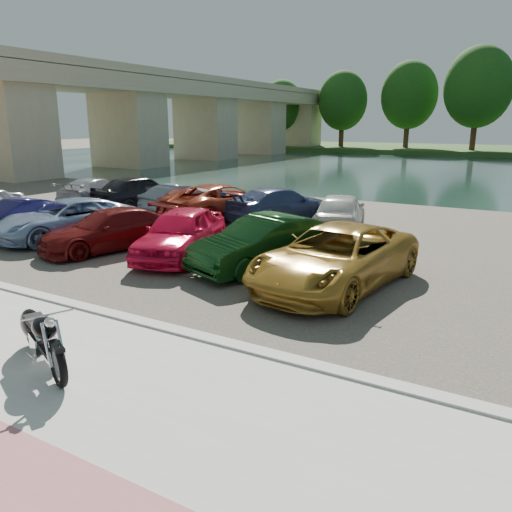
{
  "coord_description": "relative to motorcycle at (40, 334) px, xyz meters",
  "views": [
    {
      "loc": [
        5.49,
        -4.83,
        3.9
      ],
      "look_at": [
        0.24,
        4.27,
        1.1
      ],
      "focal_mm": 35.0,
      "sensor_mm": 36.0,
      "label": 1
    }
  ],
  "objects": [
    {
      "name": "car_8",
      "position": [
        -9.67,
        12.83,
        0.25
      ],
      "size": [
        2.6,
        4.79,
        1.55
      ],
      "primitive_type": "imported",
      "rotation": [
        0.0,
        0.0,
        2.96
      ],
      "color": "black",
      "rests_on": "parking_lot"
    },
    {
      "name": "ground",
      "position": [
        1.34,
        0.06,
        -0.56
      ],
      "size": [
        200.0,
        200.0,
        0.0
      ],
      "primitive_type": "plane",
      "color": "#595447",
      "rests_on": "ground"
    },
    {
      "name": "car_2",
      "position": [
        -7.21,
        6.59,
        0.15
      ],
      "size": [
        3.45,
        5.28,
        1.35
      ],
      "primitive_type": "imported",
      "rotation": [
        0.0,
        0.0,
        -0.27
      ],
      "color": "#7E95B7",
      "rests_on": "parking_lot"
    },
    {
      "name": "car_11",
      "position": [
        -2.24,
        12.9,
        0.17
      ],
      "size": [
        3.44,
        5.17,
        1.39
      ],
      "primitive_type": "imported",
      "rotation": [
        0.0,
        0.0,
        2.8
      ],
      "color": "navy",
      "rests_on": "parking_lot"
    },
    {
      "name": "car_3",
      "position": [
        -4.83,
        6.2,
        0.11
      ],
      "size": [
        2.95,
        4.66,
        1.26
      ],
      "primitive_type": "imported",
      "rotation": [
        0.0,
        0.0,
        -0.3
      ],
      "color": "#610E0D",
      "rests_on": "parking_lot"
    },
    {
      "name": "bridge",
      "position": [
        -26.66,
        41.09,
        4.96
      ],
      "size": [
        7.0,
        56.0,
        8.55
      ],
      "color": "tan",
      "rests_on": "ground"
    },
    {
      "name": "car_9",
      "position": [
        -7.31,
        12.89,
        0.09
      ],
      "size": [
        1.96,
        3.89,
        1.22
      ],
      "primitive_type": "imported",
      "rotation": [
        0.0,
        0.0,
        2.96
      ],
      "color": "slate",
      "rests_on": "parking_lot"
    },
    {
      "name": "car_10",
      "position": [
        -4.74,
        12.46,
        0.2
      ],
      "size": [
        3.46,
        5.58,
        1.44
      ],
      "primitive_type": "imported",
      "rotation": [
        0.0,
        0.0,
        2.92
      ],
      "color": "#A0331A",
      "rests_on": "parking_lot"
    },
    {
      "name": "far_bank",
      "position": [
        1.34,
        72.06,
        -0.26
      ],
      "size": [
        120.0,
        24.0,
        0.6
      ],
      "primitive_type": "cube",
      "color": "#224117",
      "rests_on": "ground"
    },
    {
      "name": "motorcycle",
      "position": [
        0.0,
        0.0,
        0.0
      ],
      "size": [
        2.2,
        1.16,
        1.05
      ],
      "rotation": [
        0.0,
        0.0,
        -0.41
      ],
      "color": "black",
      "rests_on": "promenade"
    },
    {
      "name": "car_6",
      "position": [
        2.7,
        6.24,
        0.22
      ],
      "size": [
        3.1,
        5.57,
        1.47
      ],
      "primitive_type": "imported",
      "rotation": [
        0.0,
        0.0,
        -0.13
      ],
      "color": "#A57926",
      "rests_on": "parking_lot"
    },
    {
      "name": "kerb",
      "position": [
        1.34,
        2.06,
        -0.49
      ],
      "size": [
        60.0,
        0.3,
        0.14
      ],
      "primitive_type": "cube",
      "color": "#B6B3AB",
      "rests_on": "ground"
    },
    {
      "name": "car_4",
      "position": [
        -2.28,
        6.59,
        0.21
      ],
      "size": [
        2.87,
        4.62,
        1.47
      ],
      "primitive_type": "imported",
      "rotation": [
        0.0,
        0.0,
        0.28
      ],
      "color": "red",
      "rests_on": "parking_lot"
    },
    {
      "name": "parking_lot",
      "position": [
        1.34,
        11.06,
        -0.54
      ],
      "size": [
        60.0,
        18.0,
        0.04
      ],
      "primitive_type": "cube",
      "color": "#413C35",
      "rests_on": "ground"
    },
    {
      "name": "car_5",
      "position": [
        0.47,
        6.74,
        0.2
      ],
      "size": [
        2.89,
        4.61,
        1.43
      ],
      "primitive_type": "imported",
      "rotation": [
        0.0,
        0.0,
        -0.34
      ],
      "color": "#0E3512",
      "rests_on": "parking_lot"
    },
    {
      "name": "promenade",
      "position": [
        1.34,
        -0.94,
        -0.51
      ],
      "size": [
        60.0,
        6.0,
        0.1
      ],
      "primitive_type": "cube",
      "color": "#B6B3AB",
      "rests_on": "ground"
    },
    {
      "name": "car_1",
      "position": [
        -9.5,
        6.17,
        0.09
      ],
      "size": [
        1.35,
        3.73,
        1.22
      ],
      "primitive_type": "imported",
      "rotation": [
        0.0,
        0.0,
        0.02
      ],
      "color": "#1B1749",
      "rests_on": "parking_lot"
    },
    {
      "name": "car_12",
      "position": [
        0.45,
        12.5,
        0.2
      ],
      "size": [
        2.72,
        4.5,
        1.43
      ],
      "primitive_type": "imported",
      "rotation": [
        0.0,
        0.0,
        3.4
      ],
      "color": "silver",
      "rests_on": "parking_lot"
    },
    {
      "name": "river",
      "position": [
        1.34,
        40.06,
        -0.56
      ],
      "size": [
        120.0,
        40.0,
        0.0
      ],
      "primitive_type": "cube",
      "color": "#1A2F2B",
      "rests_on": "ground"
    },
    {
      "name": "car_7",
      "position": [
        -12.14,
        12.4,
        0.12
      ],
      "size": [
        2.77,
        4.74,
        1.29
      ],
      "primitive_type": "imported",
      "rotation": [
        0.0,
        0.0,
        3.37
      ],
      "color": "#95959D",
      "rests_on": "parking_lot"
    }
  ]
}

